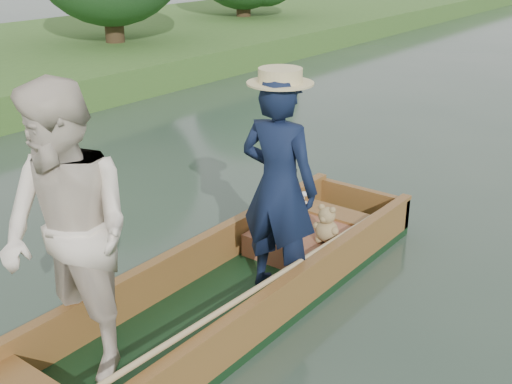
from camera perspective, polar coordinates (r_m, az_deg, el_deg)
The scene contains 2 objects.
ground at distance 5.31m, azimuth -4.00°, elevation -11.50°, with size 120.00×120.00×0.00m, color #283D30.
punt at distance 4.78m, azimuth -7.69°, elevation -4.72°, with size 1.33×5.02×2.13m.
Camera 1 is at (2.97, -3.30, 2.92)m, focal length 45.00 mm.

